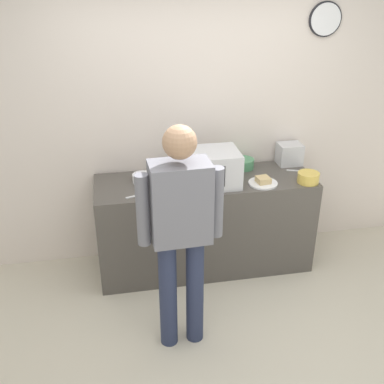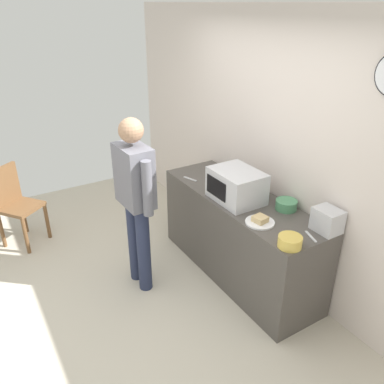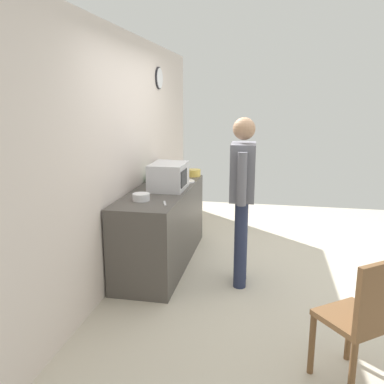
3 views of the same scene
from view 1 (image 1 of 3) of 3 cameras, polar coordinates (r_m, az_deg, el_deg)
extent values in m
plane|color=beige|center=(3.64, 5.42, -19.73)|extent=(6.00, 6.00, 0.00)
cube|color=silver|center=(4.28, 0.41, 8.57)|extent=(5.40, 0.10, 2.60)
cylinder|color=white|center=(4.39, 16.04, 19.70)|extent=(0.27, 0.03, 0.27)
cylinder|color=black|center=(4.39, 16.02, 19.71)|extent=(0.29, 0.02, 0.29)
cube|color=#4C4742|center=(4.30, 1.55, -3.92)|extent=(1.94, 0.62, 0.89)
cube|color=silver|center=(3.96, 2.13, 2.97)|extent=(0.50, 0.38, 0.30)
cube|color=black|center=(3.78, 1.87, 1.75)|extent=(0.30, 0.01, 0.18)
cylinder|color=white|center=(4.06, 8.69, 1.07)|extent=(0.25, 0.25, 0.01)
cube|color=tan|center=(4.05, 8.72, 1.49)|extent=(0.12, 0.12, 0.05)
cylinder|color=white|center=(4.06, -6.09, 1.71)|extent=(0.18, 0.18, 0.07)
cylinder|color=gold|center=(4.16, 14.07, 1.73)|extent=(0.19, 0.19, 0.09)
cylinder|color=#4C8E60|center=(4.34, 6.32, 3.49)|extent=(0.20, 0.20, 0.09)
cube|color=silver|center=(4.48, 11.86, 4.59)|extent=(0.22, 0.18, 0.20)
cube|color=silver|center=(4.37, 12.62, 2.56)|extent=(0.17, 0.07, 0.01)
cube|color=silver|center=(3.83, -6.93, -0.49)|extent=(0.17, 0.07, 0.01)
cylinder|color=#252C48|center=(3.49, 0.35, -11.91)|extent=(0.13, 0.13, 0.91)
cylinder|color=#252C48|center=(3.46, -2.96, -12.35)|extent=(0.13, 0.13, 0.91)
cube|color=slate|center=(3.06, -1.43, -1.30)|extent=(0.41, 0.26, 0.57)
cylinder|color=slate|center=(3.13, 3.06, -1.29)|extent=(0.09, 0.09, 0.51)
cylinder|color=slate|center=(3.04, -6.05, -2.25)|extent=(0.09, 0.09, 0.51)
sphere|color=#A37A5B|center=(2.89, -1.53, 6.13)|extent=(0.22, 0.22, 0.22)
camera|label=2|loc=(3.73, 59.33, 13.90)|focal=36.55mm
camera|label=3|loc=(4.36, -64.65, 1.54)|focal=37.78mm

